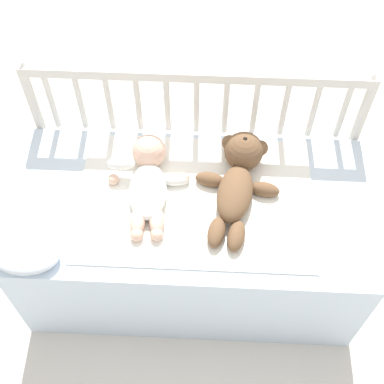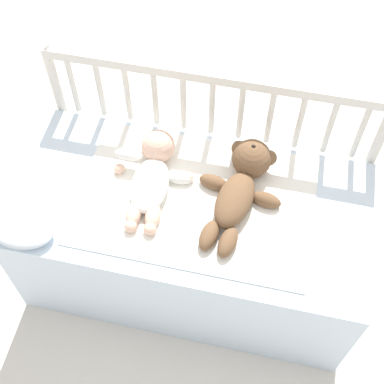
{
  "view_description": "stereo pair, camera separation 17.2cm",
  "coord_description": "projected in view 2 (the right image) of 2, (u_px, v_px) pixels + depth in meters",
  "views": [
    {
      "loc": [
        0.05,
        -1.0,
        2.02
      ],
      "look_at": [
        0.0,
        0.0,
        0.55
      ],
      "focal_mm": 50.0,
      "sensor_mm": 36.0,
      "label": 1
    },
    {
      "loc": [
        0.22,
        -0.97,
        2.02
      ],
      "look_at": [
        0.0,
        0.0,
        0.55
      ],
      "focal_mm": 50.0,
      "sensor_mm": 36.0,
      "label": 2
    }
  ],
  "objects": [
    {
      "name": "baby",
      "position": [
        152.0,
        174.0,
        1.84
      ],
      "size": [
        0.29,
        0.4,
        0.12
      ],
      "color": "white",
      "rests_on": "crib_mattress"
    },
    {
      "name": "ground_plane",
      "position": [
        192.0,
        267.0,
        2.23
      ],
      "size": [
        12.0,
        12.0,
        0.0
      ],
      "primitive_type": "plane",
      "color": "silver"
    },
    {
      "name": "crib_rail",
      "position": [
        211.0,
        118.0,
        1.95
      ],
      "size": [
        1.22,
        0.04,
        0.78
      ],
      "color": "beige",
      "rests_on": "ground_plane"
    },
    {
      "name": "crib_mattress",
      "position": [
        192.0,
        238.0,
        2.03
      ],
      "size": [
        1.22,
        0.61,
        0.49
      ],
      "color": "silver",
      "rests_on": "ground_plane"
    },
    {
      "name": "teddy_bear",
      "position": [
        241.0,
        183.0,
        1.81
      ],
      "size": [
        0.3,
        0.45,
        0.14
      ],
      "color": "brown",
      "rests_on": "crib_mattress"
    },
    {
      "name": "blanket",
      "position": [
        196.0,
        199.0,
        1.83
      ],
      "size": [
        0.8,
        0.54,
        0.01
      ],
      "color": "white",
      "rests_on": "crib_mattress"
    },
    {
      "name": "small_pillow",
      "position": [
        22.0,
        229.0,
        1.73
      ],
      "size": [
        0.22,
        0.14,
        0.06
      ],
      "color": "silver",
      "rests_on": "crib_mattress"
    }
  ]
}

